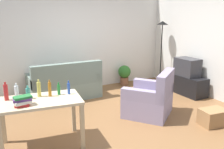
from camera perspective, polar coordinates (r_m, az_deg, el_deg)
The scene contains 19 objects.
ground_plane at distance 4.97m, azimuth 1.76°, elevation -9.91°, with size 5.20×4.40×0.02m, color brown.
wall_rear at distance 6.57m, azimuth -7.95°, elevation 8.16°, with size 5.20×0.10×2.70m, color silver.
wall_right at distance 6.31m, azimuth 22.90°, elevation 6.96°, with size 0.10×4.40×2.70m, color silver.
couch at distance 6.01m, azimuth -10.93°, elevation -2.66°, with size 1.66×0.84×0.92m.
tv_stand at distance 6.56m, azimuth 16.93°, elevation -2.23°, with size 0.44×1.10×0.48m.
tv at distance 6.45m, azimuth 17.24°, elevation 1.71°, with size 0.41×0.60×0.44m.
torchiere_lamp at distance 7.10m, azimuth 11.62°, elevation 8.95°, with size 0.32×0.32×1.81m.
desk at distance 3.85m, azimuth -16.41°, elevation -7.19°, with size 1.28×0.85×0.76m.
potted_plant at distance 7.03m, azimuth 2.92°, elevation 0.21°, with size 0.36×0.36×0.57m.
armchair at distance 5.00m, azimuth 9.06°, elevation -5.83°, with size 1.22×1.21×0.92m.
storage_box at distance 4.94m, azimuth 22.62°, elevation -9.19°, with size 0.48×0.34×0.30m, color olive.
bottle_red at distance 3.92m, azimuth -23.57°, elevation -3.81°, with size 0.06×0.06×0.28m.
bottle_clear at distance 3.88m, azimuth -21.42°, elevation -3.97°, with size 0.06×0.06×0.26m.
bottle_tall at distance 3.88m, azimuth -19.05°, elevation -4.17°, with size 0.07×0.07×0.20m.
bottle_squat at distance 3.92m, azimuth -16.73°, elevation -3.29°, with size 0.06×0.06×0.27m.
bottle_amber at distance 3.89m, azimuth -14.37°, elevation -3.33°, with size 0.05×0.05×0.26m.
bottle_green at distance 3.94m, azimuth -12.36°, elevation -3.43°, with size 0.05×0.05×0.20m.
bottle_blue at distance 3.93m, azimuth -10.10°, elevation -3.21°, with size 0.05×0.05×0.22m.
book_stack at distance 3.61m, azimuth -20.26°, elevation -5.78°, with size 0.26×0.19×0.14m.
Camera 1 is at (-2.30, -3.92, 2.00)m, focal length 39.05 mm.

